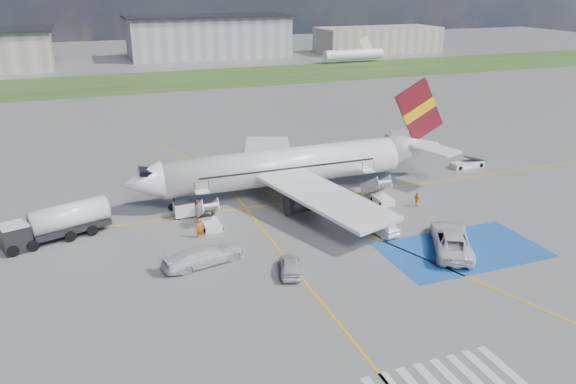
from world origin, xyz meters
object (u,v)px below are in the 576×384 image
van_white_b (204,253)px  van_white_a (452,236)px  airliner (297,165)px  belt_loader (468,164)px  car_silver_a (290,265)px  fuel_tanker (57,226)px  gpu_cart (184,210)px  car_silver_b (380,227)px

van_white_b → van_white_a: bearing=-116.1°
airliner → belt_loader: (23.71, 1.29, -3.04)m
belt_loader → car_silver_a: size_ratio=1.15×
belt_loader → van_white_b: bearing=-161.2°
fuel_tanker → belt_loader: fuel_tanker is taller
gpu_cart → van_white_b: bearing=-94.7°
van_white_a → van_white_b: (-20.85, 4.86, -0.18)m
gpu_cart → van_white_a: bearing=-39.8°
car_silver_b → van_white_b: van_white_b is taller
airliner → van_white_b: size_ratio=6.91×
gpu_cart → van_white_b: van_white_b is taller
airliner → car_silver_a: airliner is taller
fuel_tanker → car_silver_a: 22.02m
belt_loader → car_silver_a: (-30.82, -17.85, 0.35)m
belt_loader → van_white_a: 24.72m
fuel_tanker → belt_loader: (48.27, 4.45, -0.99)m
airliner → fuel_tanker: (-24.57, -3.16, -2.06)m
gpu_cart → car_silver_a: size_ratio=0.49×
gpu_cart → fuel_tanker: bearing=-177.6°
fuel_tanker → car_silver_a: fuel_tanker is taller
fuel_tanker → car_silver_b: bearing=-35.8°
gpu_cart → car_silver_a: bearing=-71.2°
airliner → belt_loader: bearing=3.1°
fuel_tanker → van_white_a: 35.22m
fuel_tanker → van_white_a: fuel_tanker is taller
airliner → van_white_a: 19.17m
car_silver_a → airliner: bearing=-96.0°
airliner → gpu_cart: bearing=-170.9°
car_silver_b → gpu_cart: bearing=-44.2°
van_white_b → airliner: bearing=-59.4°
fuel_tanker → car_silver_a: size_ratio=2.34×
van_white_a → van_white_b: van_white_a is taller
car_silver_a → fuel_tanker: bearing=-20.3°
car_silver_b → van_white_a: van_white_a is taller
van_white_b → belt_loader: bearing=-82.4°
belt_loader → van_white_a: size_ratio=0.72×
belt_loader → car_silver_a: 35.62m
airliner → gpu_cart: size_ratio=18.35×
van_white_a → van_white_b: bearing=16.1°
fuel_tanker → car_silver_b: size_ratio=2.35×
fuel_tanker → belt_loader: bearing=-12.4°
belt_loader → car_silver_b: (-20.29, -13.63, 0.32)m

